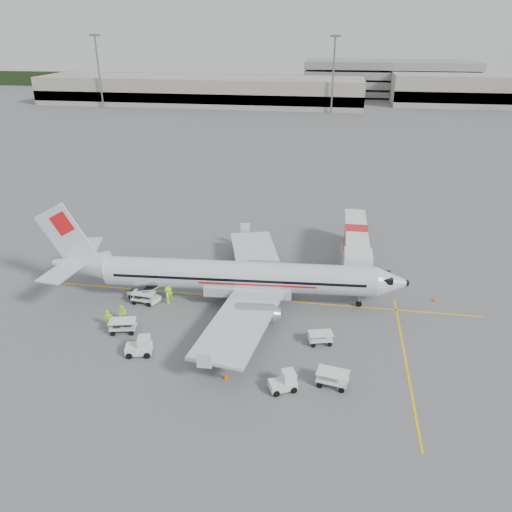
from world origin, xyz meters
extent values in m
plane|color=#56595B|center=(0.00, 0.00, 0.00)|extent=(360.00, 360.00, 0.00)
cube|color=yellow|center=(0.00, 0.00, 0.01)|extent=(44.00, 0.20, 0.01)
cube|color=yellow|center=(14.00, -8.00, 0.01)|extent=(0.20, 20.00, 0.01)
cone|color=#E25B02|center=(17.91, 2.36, 0.27)|extent=(0.33, 0.33, 0.54)
cone|color=#E25B02|center=(-3.69, 11.16, 0.32)|extent=(0.40, 0.40, 0.64)
cone|color=#E25B02|center=(-0.03, -12.64, 0.30)|extent=(0.37, 0.37, 0.60)
imported|color=#A3F41E|center=(-8.11, -1.50, 0.96)|extent=(0.82, 0.82, 1.92)
imported|color=#A3F41E|center=(-11.14, -6.01, 0.82)|extent=(0.96, 0.85, 1.64)
imported|color=#A3F41E|center=(-8.06, -2.15, 0.89)|extent=(0.99, 1.30, 1.77)
imported|color=#A3F41E|center=(-12.01, -7.14, 0.87)|extent=(1.10, 0.88, 1.74)
camera|label=1|loc=(7.19, -42.91, 24.93)|focal=35.00mm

